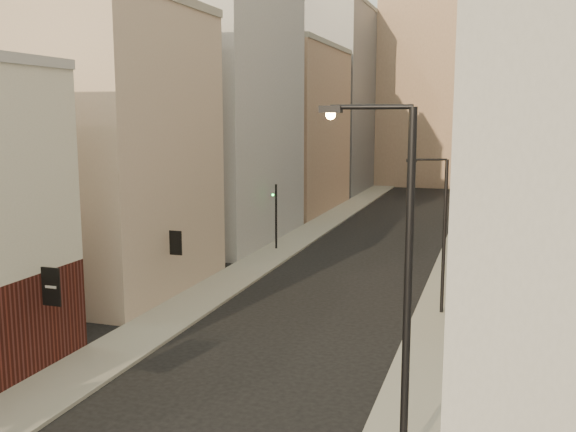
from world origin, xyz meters
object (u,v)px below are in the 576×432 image
(white_tower, at_px, (515,43))
(traffic_light_left, at_px, (276,203))
(clock_tower, at_px, (432,63))
(traffic_light_right, at_px, (459,210))
(streetlamp_near, at_px, (399,268))
(streetlamp_mid, at_px, (440,227))

(white_tower, relative_size, traffic_light_left, 8.30)
(clock_tower, height_order, traffic_light_right, clock_tower)
(white_tower, distance_m, streetlamp_near, 67.78)
(clock_tower, height_order, streetlamp_near, clock_tower)
(streetlamp_near, distance_m, traffic_light_right, 26.94)
(streetlamp_near, relative_size, traffic_light_left, 2.07)
(streetlamp_mid, relative_size, traffic_light_right, 1.59)
(white_tower, bearing_deg, traffic_light_right, -95.22)
(white_tower, bearing_deg, streetlamp_near, -93.26)
(traffic_light_right, bearing_deg, streetlamp_near, 99.99)
(traffic_light_right, bearing_deg, white_tower, -84.87)
(clock_tower, height_order, streetlamp_mid, clock_tower)
(white_tower, xyz_separation_m, streetlamp_near, (-3.78, -66.47, -12.69))
(streetlamp_near, height_order, traffic_light_left, streetlamp_near)
(streetlamp_mid, bearing_deg, white_tower, 66.11)
(streetlamp_mid, bearing_deg, traffic_light_right, 69.16)
(streetlamp_near, bearing_deg, traffic_light_right, 93.82)
(white_tower, bearing_deg, clock_tower, 128.16)
(white_tower, distance_m, traffic_light_left, 45.06)
(white_tower, bearing_deg, streetlamp_mid, -94.31)
(streetlamp_mid, xyz_separation_m, traffic_light_left, (-13.01, 12.47, -0.99))
(traffic_light_right, bearing_deg, clock_tower, -71.81)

